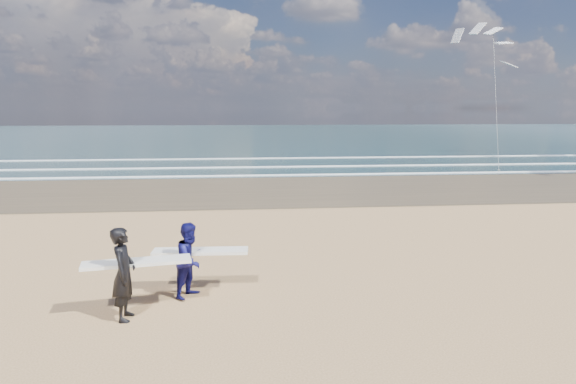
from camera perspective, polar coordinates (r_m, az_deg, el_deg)
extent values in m
cube|color=#4E4029|center=(33.63, 28.89, 0.89)|extent=(220.00, 12.00, 0.01)
cube|color=#193638|center=(83.67, 7.43, 6.32)|extent=(220.00, 100.00, 0.02)
cube|color=white|center=(37.64, 24.77, 2.04)|extent=(220.00, 0.50, 0.05)
cube|color=white|center=(41.72, 21.52, 2.88)|extent=(220.00, 0.50, 0.05)
cube|color=white|center=(47.56, 17.95, 3.79)|extent=(220.00, 0.50, 0.05)
imported|color=black|center=(10.94, -17.78, -8.64)|extent=(0.47, 0.70, 1.91)
cube|color=white|center=(11.20, -16.44, -7.49)|extent=(2.26, 0.88, 0.07)
imported|color=#0E0D4D|center=(11.90, -10.76, -7.40)|extent=(0.99, 1.05, 1.72)
cube|color=white|center=(12.19, -9.70, -6.49)|extent=(2.22, 0.62, 0.07)
cube|color=slate|center=(38.00, 22.38, 2.26)|extent=(0.12, 0.12, 0.10)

